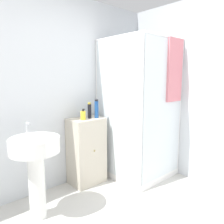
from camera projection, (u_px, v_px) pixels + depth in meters
wall_back at (44, 94)px, 2.71m from camera, size 6.40×0.06×2.50m
shower_enclosure at (140, 139)px, 3.19m from camera, size 0.89×0.92×1.98m
vanity_cabinet at (86, 151)px, 3.00m from camera, size 0.45×0.36×0.91m
sink at (35, 159)px, 2.20m from camera, size 0.49×0.49×0.99m
soap_dispenser at (83, 115)px, 2.83m from camera, size 0.07×0.07×0.15m
shampoo_bottle_tall_black at (89, 111)px, 2.92m from camera, size 0.05×0.05×0.22m
shampoo_bottle_blue at (96, 109)px, 2.94m from camera, size 0.05×0.05×0.25m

